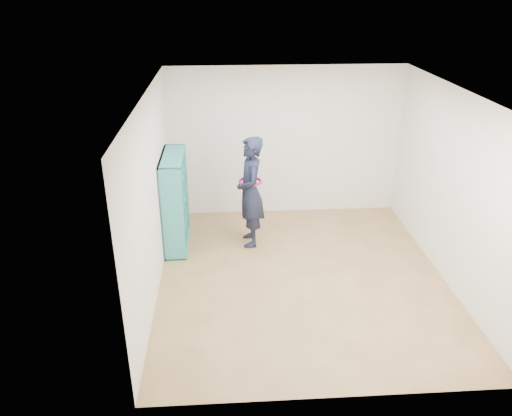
{
  "coord_description": "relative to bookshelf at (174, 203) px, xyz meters",
  "views": [
    {
      "loc": [
        -1.05,
        -5.98,
        3.87
      ],
      "look_at": [
        -0.63,
        0.3,
        0.97
      ],
      "focal_mm": 35.0,
      "sensor_mm": 36.0,
      "label": 1
    }
  ],
  "objects": [
    {
      "name": "wall_left",
      "position": [
        -0.15,
        -1.13,
        0.59
      ],
      "size": [
        0.02,
        4.5,
        2.6
      ],
      "primitive_type": "cube",
      "color": "white",
      "rests_on": "floor"
    },
    {
      "name": "bookshelf",
      "position": [
        0.0,
        0.0,
        0.0
      ],
      "size": [
        0.32,
        1.11,
        1.48
      ],
      "color": "teal",
      "rests_on": "floor"
    },
    {
      "name": "person",
      "position": [
        1.19,
        -0.05,
        0.17
      ],
      "size": [
        0.46,
        0.67,
        1.75
      ],
      "rotation": [
        0.0,
        0.0,
        -1.5
      ],
      "color": "black",
      "rests_on": "floor"
    },
    {
      "name": "wall_back",
      "position": [
        1.85,
        1.12,
        0.59
      ],
      "size": [
        4.0,
        0.02,
        2.6
      ],
      "primitive_type": "cube",
      "color": "white",
      "rests_on": "floor"
    },
    {
      "name": "floor",
      "position": [
        1.85,
        -1.13,
        -0.71
      ],
      "size": [
        4.5,
        4.5,
        0.0
      ],
      "primitive_type": "plane",
      "color": "olive",
      "rests_on": "ground"
    },
    {
      "name": "smartphone",
      "position": [
        1.03,
        0.03,
        0.28
      ],
      "size": [
        0.03,
        0.1,
        0.13
      ],
      "rotation": [
        0.38,
        0.0,
        0.22
      ],
      "color": "silver",
      "rests_on": "person"
    },
    {
      "name": "ceiling",
      "position": [
        1.85,
        -1.13,
        1.89
      ],
      "size": [
        4.5,
        4.5,
        0.0
      ],
      "primitive_type": "plane",
      "color": "white",
      "rests_on": "wall_back"
    },
    {
      "name": "wall_front",
      "position": [
        1.85,
        -3.38,
        0.59
      ],
      "size": [
        4.0,
        0.02,
        2.6
      ],
      "primitive_type": "cube",
      "color": "white",
      "rests_on": "floor"
    },
    {
      "name": "wall_right",
      "position": [
        3.85,
        -1.13,
        0.59
      ],
      "size": [
        0.02,
        4.5,
        2.6
      ],
      "primitive_type": "cube",
      "color": "white",
      "rests_on": "floor"
    }
  ]
}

